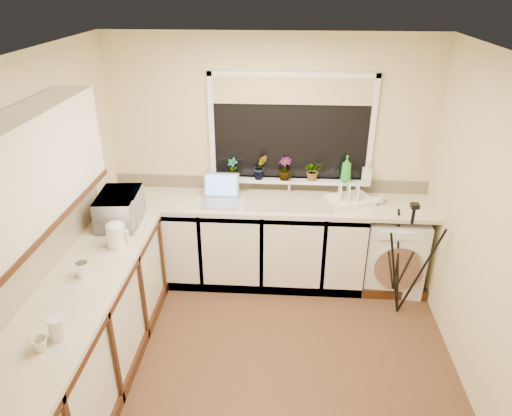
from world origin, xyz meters
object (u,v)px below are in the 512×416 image
object	(u,v)px
kettle	(116,236)
plant_c	(285,169)
washing_machine	(393,251)
plant_a	(233,168)
laptop	(221,195)
steel_jar	(83,270)
plant_d	(313,170)
dish_rack	(350,201)
cup_back	(379,199)
glass_jug	(57,328)
microwave	(120,208)
cup_left	(40,345)
soap_bottle_clear	(367,172)
plant_b	(260,167)
tripod	(406,261)
soap_bottle_green	(346,169)

from	to	relation	value
kettle	plant_c	world-z (taller)	plant_c
washing_machine	plant_a	xyz separation A→B (m)	(-1.64, 0.25, 0.75)
washing_machine	laptop	world-z (taller)	laptop
steel_jar	plant_d	distance (m)	2.36
washing_machine	plant_c	size ratio (longest dim) A/B	3.46
kettle	plant_d	bearing A→B (deg)	35.62
dish_rack	cup_back	size ratio (longest dim) A/B	3.63
washing_machine	glass_jug	world-z (taller)	glass_jug
plant_d	glass_jug	bearing A→B (deg)	-126.07
microwave	cup_left	xyz separation A→B (m)	(0.04, -1.60, -0.10)
plant_a	soap_bottle_clear	size ratio (longest dim) A/B	1.00
plant_b	plant_a	bearing A→B (deg)	177.15
tripod	soap_bottle_clear	bearing A→B (deg)	133.26
microwave	plant_c	distance (m)	1.63
glass_jug	steel_jar	distance (m)	0.65
plant_d	soap_bottle_clear	bearing A→B (deg)	-2.43
plant_a	glass_jug	bearing A→B (deg)	-110.19
glass_jug	cup_back	distance (m)	3.04
glass_jug	tripod	bearing A→B (deg)	31.90
glass_jug	laptop	bearing A→B (deg)	69.93
microwave	soap_bottle_green	distance (m)	2.18
plant_c	soap_bottle_clear	world-z (taller)	plant_c
laptop	steel_jar	bearing A→B (deg)	-122.48
steel_jar	plant_d	bearing A→B (deg)	42.45
kettle	tripod	xyz separation A→B (m)	(2.46, 0.46, -0.43)
dish_rack	plant_d	bearing A→B (deg)	124.81
dish_rack	kettle	bearing A→B (deg)	-178.26
microwave	soap_bottle_clear	size ratio (longest dim) A/B	2.41
plant_c	soap_bottle_green	world-z (taller)	soap_bottle_green
steel_jar	soap_bottle_green	size ratio (longest dim) A/B	0.44
cup_left	glass_jug	bearing A→B (deg)	60.58
soap_bottle_green	laptop	bearing A→B (deg)	-169.97
cup_back	cup_left	world-z (taller)	cup_back
steel_jar	tripod	bearing A→B (deg)	19.04
washing_machine	soap_bottle_green	size ratio (longest dim) A/B	2.96
laptop	washing_machine	bearing A→B (deg)	-0.50
cup_back	microwave	bearing A→B (deg)	-167.12
tripod	glass_jug	world-z (taller)	tripod
tripod	plant_a	distance (m)	1.88
plant_b	plant_d	bearing A→B (deg)	1.58
washing_machine	plant_d	bearing A→B (deg)	168.03
laptop	plant_c	bearing A→B (deg)	20.28
glass_jug	soap_bottle_clear	bearing A→B (deg)	45.74
tripod	glass_jug	bearing A→B (deg)	-129.26
laptop	cup_back	size ratio (longest dim) A/B	3.12
glass_jug	steel_jar	xyz separation A→B (m)	(-0.11, 0.64, -0.02)
washing_machine	steel_jar	size ratio (longest dim) A/B	6.72
tripod	plant_a	bearing A→B (deg)	175.74
soap_bottle_clear	dish_rack	bearing A→B (deg)	-131.34
tripod	steel_jar	bearing A→B (deg)	-142.11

